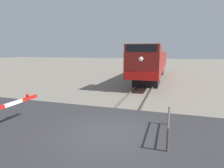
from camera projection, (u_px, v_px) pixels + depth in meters
ground_plane at (108, 137)px, 7.28m from camera, size 160.00×160.00×0.00m
rail_track_left at (91, 133)px, 7.48m from camera, size 0.08×80.00×0.15m
rail_track_right at (126, 137)px, 7.06m from camera, size 0.08×80.00×0.15m
road_surface at (108, 135)px, 7.27m from camera, size 36.00×6.29×0.17m
locomotive at (152, 62)px, 22.37m from camera, size 2.73×18.04×3.84m
guard_railing at (168, 125)px, 6.90m from camera, size 0.08×2.37×0.95m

